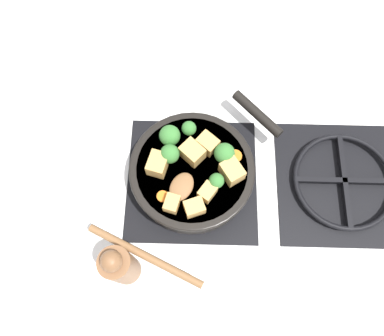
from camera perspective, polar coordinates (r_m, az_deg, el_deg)
The scene contains 20 objects.
ground_plane at distance 0.90m, azimuth 0.00°, elevation -1.80°, with size 2.40×2.40×0.00m, color white.
front_burner_grate at distance 0.89m, azimuth 0.00°, elevation -1.56°, with size 0.31×0.31×0.03m.
rear_burner_grate at distance 0.96m, azimuth 22.02°, elevation -1.95°, with size 0.31×0.31×0.03m.
skillet_pan at distance 0.85m, azimuth 0.11°, elevation -0.48°, with size 0.35×0.35×0.06m.
wooden_spoon at distance 0.79m, azimuth -4.81°, elevation -8.86°, with size 0.25×0.24×0.02m.
tofu_cube_center_large at distance 0.79m, azimuth -3.08°, elevation -5.42°, with size 0.04×0.03×0.03m, color tan.
tofu_cube_near_handle at distance 0.82m, azimuth -0.08°, elevation 2.36°, with size 0.05×0.04×0.04m, color tan.
tofu_cube_east_chunk at distance 0.78m, azimuth 0.36°, elevation -6.01°, with size 0.04×0.03×0.03m, color tan.
tofu_cube_west_chunk at distance 0.81m, azimuth 6.10°, elevation -0.53°, with size 0.05×0.04×0.04m, color tan.
tofu_cube_back_piece at distance 0.81m, azimuth -5.24°, elevation 0.47°, with size 0.05×0.04×0.04m, color tan.
tofu_cube_front_piece at distance 0.79m, azimuth 2.34°, elevation -3.69°, with size 0.04×0.03×0.03m, color tan.
tofu_cube_mid_small at distance 0.83m, azimuth 2.39°, elevation 3.74°, with size 0.04×0.03×0.03m, color tan.
broccoli_floret_near_spoon at distance 0.83m, azimuth -3.41°, elevation 4.95°, with size 0.05×0.05×0.05m.
broccoli_floret_center_top at distance 0.84m, azimuth -0.47°, elevation 6.03°, with size 0.03×0.03×0.04m.
broccoli_floret_east_rim at distance 0.81m, azimuth -3.41°, elevation 2.15°, with size 0.04×0.04×0.05m.
broccoli_floret_west_rim at distance 0.79m, azimuth 3.76°, elevation -1.95°, with size 0.03×0.03×0.04m.
broccoli_floret_north_edge at distance 0.81m, azimuth 4.96°, elevation 2.25°, with size 0.05×0.05×0.05m.
carrot_slice_orange_thin at distance 0.84m, azimuth 6.59°, elevation 1.82°, with size 0.03×0.03×0.01m, color orange.
carrot_slice_near_center at distance 0.81m, azimuth -4.51°, elevation -4.33°, with size 0.03×0.03×0.01m, color orange.
pepper_mill at distance 0.79m, azimuth -10.90°, elevation -14.47°, with size 0.06×0.06×0.20m.
Camera 1 is at (0.29, 0.01, 0.86)m, focal length 35.00 mm.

